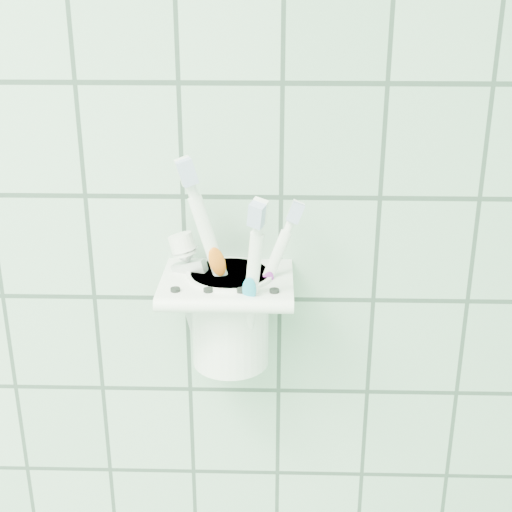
{
  "coord_description": "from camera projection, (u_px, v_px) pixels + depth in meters",
  "views": [
    {
      "loc": [
        0.7,
        0.5,
        1.57
      ],
      "look_at": [
        0.68,
        1.1,
        1.34
      ],
      "focal_mm": 50.0,
      "sensor_mm": 36.0,
      "label": 1
    }
  ],
  "objects": [
    {
      "name": "toothpaste_tube",
      "position": [
        214.0,
        288.0,
        0.71
      ],
      "size": [
        0.06,
        0.04,
        0.14
      ],
      "rotation": [
        -0.03,
        -0.29,
        -0.29
      ],
      "color": "silver",
      "rests_on": "cup"
    },
    {
      "name": "toothbrush_blue",
      "position": [
        232.0,
        281.0,
        0.7
      ],
      "size": [
        0.06,
        0.03,
        0.18
      ],
      "rotation": [
        -0.1,
        0.38,
        0.02
      ],
      "color": "white",
      "rests_on": "cup"
    },
    {
      "name": "toothbrush_orange",
      "position": [
        244.0,
        270.0,
        0.69
      ],
      "size": [
        0.03,
        0.07,
        0.2
      ],
      "rotation": [
        0.25,
        0.21,
        -0.39
      ],
      "color": "white",
      "rests_on": "cup"
    },
    {
      "name": "cup",
      "position": [
        230.0,
        314.0,
        0.73
      ],
      "size": [
        0.09,
        0.09,
        0.1
      ],
      "color": "white",
      "rests_on": "holder_bracket"
    },
    {
      "name": "toothbrush_pink",
      "position": [
        247.0,
        256.0,
        0.7
      ],
      "size": [
        0.07,
        0.03,
        0.22
      ],
      "rotation": [
        -0.04,
        -0.28,
        0.35
      ],
      "color": "white",
      "rests_on": "cup"
    },
    {
      "name": "holder_bracket",
      "position": [
        227.0,
        285.0,
        0.71
      ],
      "size": [
        0.13,
        0.11,
        0.04
      ],
      "color": "white",
      "rests_on": "wall_back"
    }
  ]
}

